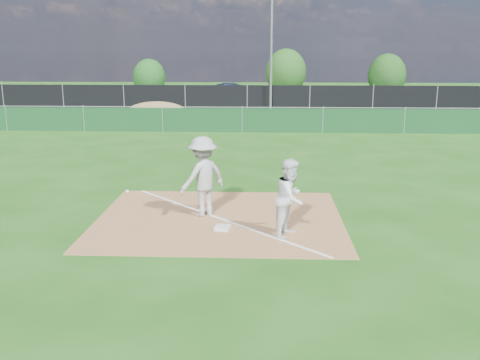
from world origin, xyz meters
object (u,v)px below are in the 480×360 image
Objects in this scene: runner at (291,198)px; first_base at (223,228)px; tree_left at (149,78)px; tree_mid at (286,72)px; car_left at (154,96)px; car_right at (313,96)px; tree_right at (387,75)px; play_at_first at (203,176)px; car_mid at (234,95)px; light_pole at (271,50)px.

first_base is at bearing 101.92° from runner.
tree_left is 11.61m from tree_mid.
car_left is 12.85m from tree_mid.
car_left is 0.88× the size of car_right.
car_right is 1.34× the size of tree_right.
runner reaches higher than car_right.
play_at_first reaches higher than first_base.
first_base is 0.09× the size of tree_mid.
car_mid is 1.32× the size of tree_right.
tree_left is 0.88× the size of tree_right.
tree_right is (11.12, 33.83, 1.84)m from first_base.
tree_right reaches higher than first_base.
light_pole is at bearing -47.81° from tree_left.
car_right is at bearing -84.69° from car_mid.
light_pole reaches higher than runner.
runner is 0.54× the size of tree_left.
car_left is at bearing -139.49° from tree_mid.
play_at_first is 26.98m from car_right.
car_right is at bearing -77.02° from tree_mid.
runner is 27.84m from car_mid.
tree_left is (-8.75, 33.66, 1.61)m from first_base.
light_pole reaches higher than car_mid.
car_mid is at bearing 91.50° from play_at_first.
car_left is 0.90× the size of car_mid.
tree_mid reaches higher than car_left.
tree_right is (9.58, 34.13, 1.01)m from runner.
first_base is 0.08× the size of car_left.
car_left is 5.73m from car_mid.
car_left is 1.18× the size of tree_right.
car_mid is at bearing -152.55° from tree_right.
first_base is at bearing -93.46° from light_pole.
car_left is 7.45m from tree_left.
car_left is at bearing 102.63° from car_mid.
tree_right is (12.37, 6.43, 1.09)m from car_mid.
runner is 35.15m from tree_mid.
runner is at bearing -105.67° from tree_right.
runner is at bearing -11.06° from first_base.
light_pole is at bearing 86.54° from first_base.
tree_right reaches higher than car_left.
tree_right is at bearing 0.48° from tree_left.
car_right is (5.72, 0.17, -0.08)m from car_mid.
car_left reaches higher than first_base.
runner is at bearing -89.55° from light_pole.
car_mid is (-2.62, 4.89, -3.19)m from light_pole.
tree_mid is at bearing 16.41° from car_right.
car_left is (-8.28, 3.99, -3.25)m from light_pole.
tree_right is (18.03, 7.33, 1.14)m from car_left.
play_at_first is 33.92m from tree_mid.
tree_left is at bearing -179.52° from tree_right.
first_base is 1.54m from play_at_first.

